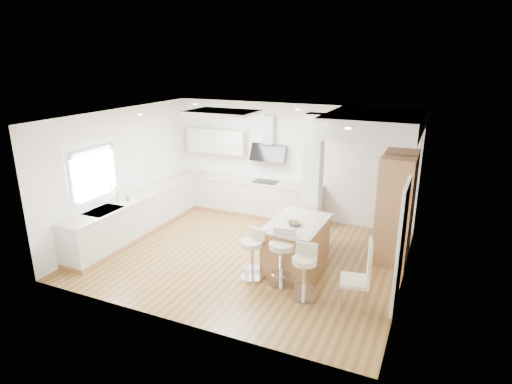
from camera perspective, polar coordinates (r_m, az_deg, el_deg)
The scene contains 18 objects.
ground at distance 8.78m, azimuth -1.30°, elevation -8.39°, with size 6.00×6.00×0.00m, color olive.
ceiling at distance 8.78m, azimuth -1.30°, elevation -8.39°, with size 6.00×5.00×0.02m, color white.
wall_back at distance 10.49m, azimuth 4.51°, elevation 4.09°, with size 6.00×0.04×2.80m, color white.
wall_left at distance 9.88m, azimuth -17.31°, elevation 2.47°, with size 0.04×5.00×2.80m, color white.
wall_right at distance 7.54m, azimuth 19.72°, elevation -2.43°, with size 0.04×5.00×2.80m, color white.
skylight at distance 8.84m, azimuth -4.45°, elevation 10.58°, with size 4.10×2.10×0.06m.
window_left at distance 9.14m, azimuth -20.93°, elevation 2.82°, with size 0.06×1.28×1.07m.
doorway_right at distance 7.13m, azimuth 18.74°, elevation -6.96°, with size 0.05×1.00×2.10m.
counter_left at distance 10.13m, azimuth -14.70°, elevation -2.52°, with size 0.63×4.50×1.35m.
counter_back at distance 10.76m, azimuth -0.67°, elevation 0.60°, with size 3.62×0.63×2.50m.
pillar at distance 8.75m, azimuth 7.55°, elevation 1.22°, with size 0.35×0.35×2.80m.
soffit at distance 8.70m, azimuth 15.45°, elevation 8.75°, with size 1.78×2.20×0.40m.
oven_column at distance 8.83m, azimuth 18.13°, elevation -1.76°, with size 0.63×1.21×2.10m.
peninsula at distance 8.22m, azimuth 5.42°, elevation -6.87°, with size 1.02×1.50×0.97m.
bar_stool_a at distance 7.71m, azimuth -0.46°, elevation -7.94°, with size 0.50×0.50×0.93m.
bar_stool_b at distance 7.51m, azimuth 3.46°, elevation -8.33°, with size 0.49×0.49×1.01m.
bar_stool_c at distance 7.14m, azimuth 6.49°, elevation -10.21°, with size 0.47×0.47×0.94m.
dining_chair at distance 6.99m, azimuth 13.95°, elevation -10.47°, with size 0.53×0.53×1.16m.
Camera 1 is at (3.39, -7.11, 3.86)m, focal length 30.00 mm.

